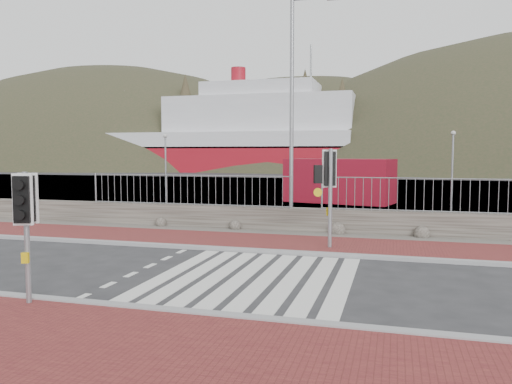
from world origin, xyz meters
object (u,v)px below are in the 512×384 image
(ferry, at_px, (223,139))
(streetlight, at_px, (296,100))
(traffic_signal_far, at_px, (329,177))
(shipping_container, at_px, (339,181))
(traffic_signal_near, at_px, (26,210))

(ferry, bearing_deg, streetlight, -68.09)
(ferry, relative_size, streetlight, 5.55)
(traffic_signal_far, height_order, shipping_container, traffic_signal_far)
(ferry, bearing_deg, traffic_signal_near, -73.54)
(shipping_container, bearing_deg, ferry, 130.67)
(streetlight, distance_m, shipping_container, 11.72)
(traffic_signal_far, height_order, streetlight, streetlight)
(streetlight, height_order, shipping_container, streetlight)
(traffic_signal_near, height_order, traffic_signal_far, traffic_signal_far)
(streetlight, bearing_deg, traffic_signal_far, -69.49)
(ferry, relative_size, traffic_signal_near, 19.04)
(ferry, distance_m, streetlight, 64.44)
(ferry, height_order, shipping_container, ferry)
(traffic_signal_near, relative_size, shipping_container, 0.41)
(traffic_signal_near, distance_m, traffic_signal_far, 8.81)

